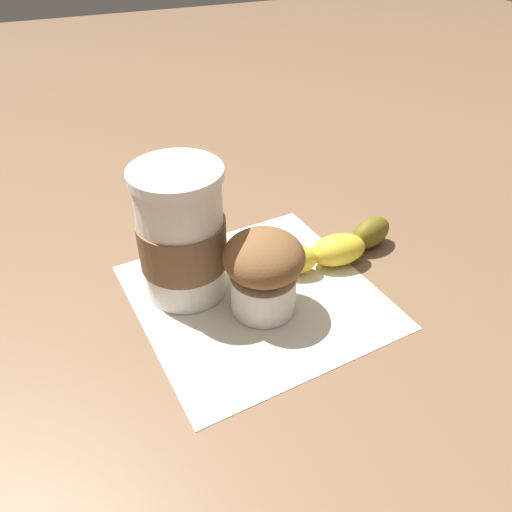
# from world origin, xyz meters

# --- Properties ---
(ground_plane) EXTENTS (3.00, 3.00, 0.00)m
(ground_plane) POSITION_xyz_m (0.00, 0.00, 0.00)
(ground_plane) COLOR brown
(paper_napkin) EXTENTS (0.27, 0.27, 0.00)m
(paper_napkin) POSITION_xyz_m (0.00, 0.00, 0.00)
(paper_napkin) COLOR beige
(paper_napkin) RESTS_ON ground_plane
(coffee_cup) EXTENTS (0.09, 0.09, 0.15)m
(coffee_cup) POSITION_xyz_m (-0.06, 0.04, 0.07)
(coffee_cup) COLOR white
(coffee_cup) RESTS_ON paper_napkin
(muffin) EXTENTS (0.08, 0.08, 0.09)m
(muffin) POSITION_xyz_m (0.00, -0.02, 0.05)
(muffin) COLOR white
(muffin) RESTS_ON paper_napkin
(banana) EXTENTS (0.18, 0.06, 0.04)m
(banana) POSITION_xyz_m (0.11, 0.02, 0.02)
(banana) COLOR yellow
(banana) RESTS_ON paper_napkin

